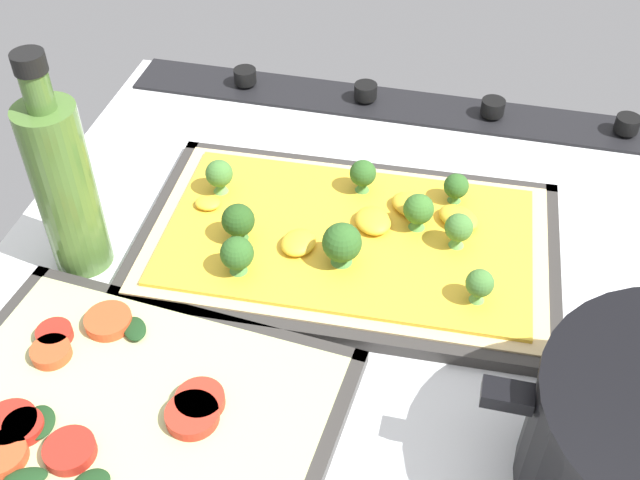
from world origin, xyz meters
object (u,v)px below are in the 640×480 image
baking_tray_front (347,246)px  oil_bottle (64,184)px  baking_tray_back (131,422)px  veggie_pizza_back (121,414)px  broccoli_pizza (348,235)px

baking_tray_front → oil_bottle: bearing=16.7°
baking_tray_front → oil_bottle: 27.11cm
baking_tray_back → veggie_pizza_back: bearing=-1.1°
baking_tray_front → broccoli_pizza: broccoli_pizza is taller
baking_tray_back → oil_bottle: bearing=-54.3°
baking_tray_front → baking_tray_back: bearing=62.1°
veggie_pizza_back → baking_tray_back: bearing=178.9°
veggie_pizza_back → broccoli_pizza: bearing=-119.3°
baking_tray_front → oil_bottle: size_ratio=1.85×
baking_tray_back → broccoli_pizza: bearing=-118.0°
broccoli_pizza → oil_bottle: 26.71cm
broccoli_pizza → oil_bottle: oil_bottle is taller
oil_bottle → baking_tray_back: bearing=125.7°
broccoli_pizza → veggie_pizza_back: (13.36, 23.85, -0.60)cm
baking_tray_back → oil_bottle: oil_bottle is taller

